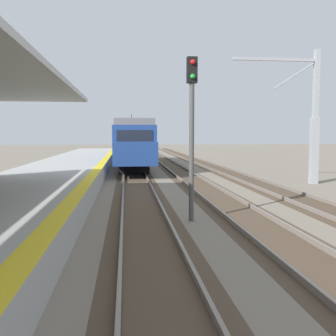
# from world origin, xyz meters

# --- Properties ---
(station_platform) EXTENTS (5.00, 80.00, 0.91)m
(station_platform) POSITION_xyz_m (-2.50, 16.00, 0.45)
(station_platform) COLOR #A8A8A3
(station_platform) RESTS_ON ground
(track_pair_nearest_platform) EXTENTS (2.34, 120.00, 0.16)m
(track_pair_nearest_platform) POSITION_xyz_m (1.90, 20.00, 0.05)
(track_pair_nearest_platform) COLOR #4C3D2D
(track_pair_nearest_platform) RESTS_ON ground
(track_pair_middle) EXTENTS (2.34, 120.00, 0.16)m
(track_pair_middle) POSITION_xyz_m (5.30, 20.00, 0.05)
(track_pair_middle) COLOR #4C3D2D
(track_pair_middle) RESTS_ON ground
(track_pair_far_side) EXTENTS (2.34, 120.00, 0.16)m
(track_pair_far_side) POSITION_xyz_m (8.70, 20.00, 0.05)
(track_pair_far_side) COLOR #4C3D2D
(track_pair_far_side) RESTS_ON ground
(approaching_train) EXTENTS (2.93, 19.60, 4.76)m
(approaching_train) POSITION_xyz_m (1.90, 36.09, 2.18)
(approaching_train) COLOR navy
(approaching_train) RESTS_ON ground
(rail_signal_post) EXTENTS (0.32, 0.34, 5.20)m
(rail_signal_post) POSITION_xyz_m (3.40, 14.63, 3.19)
(rail_signal_post) COLOR #4C4C4C
(rail_signal_post) RESTS_ON ground
(catenary_pylon_far_side) EXTENTS (5.00, 0.40, 7.50)m
(catenary_pylon_far_side) POSITION_xyz_m (11.62, 23.25, 3.60)
(catenary_pylon_far_side) COLOR #9EA3A8
(catenary_pylon_far_side) RESTS_ON ground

